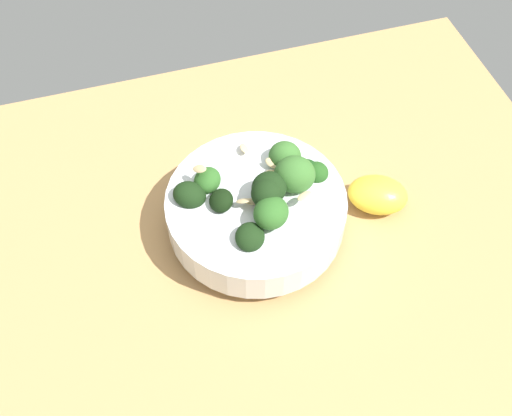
% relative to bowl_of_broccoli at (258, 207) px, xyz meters
% --- Properties ---
extents(ground_plane, '(0.71, 0.71, 0.03)m').
position_rel_bowl_of_broccoli_xyz_m(ground_plane, '(-0.05, 0.06, -0.06)').
color(ground_plane, tan).
extents(bowl_of_broccoli, '(0.20, 0.20, 0.10)m').
position_rel_bowl_of_broccoli_xyz_m(bowl_of_broccoli, '(0.00, 0.00, 0.00)').
color(bowl_of_broccoli, white).
rests_on(bowl_of_broccoli, ground_plane).
extents(lemon_wedge, '(0.09, 0.08, 0.04)m').
position_rel_bowl_of_broccoli_xyz_m(lemon_wedge, '(-0.15, 0.01, -0.02)').
color(lemon_wedge, yellow).
rests_on(lemon_wedge, ground_plane).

